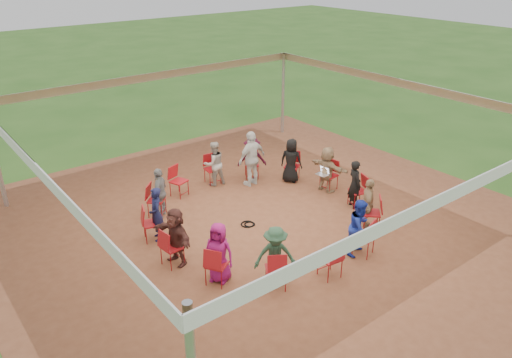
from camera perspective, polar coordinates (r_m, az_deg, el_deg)
ground at (r=13.00m, az=0.61°, el=-4.90°), size 80.00×80.00×0.00m
dirt_patch at (r=13.00m, az=0.61°, el=-4.88°), size 13.00×13.00×0.00m
tent at (r=12.01m, az=0.66°, el=4.99°), size 10.33×10.33×3.00m
chair_0 at (r=14.68m, az=8.35°, el=0.42°), size 0.48×0.47×0.90m
chair_1 at (r=15.18m, az=4.14°, el=1.47°), size 0.60×0.59×0.90m
chair_2 at (r=15.28m, az=-0.49°, el=1.70°), size 0.59×0.60×0.90m
chair_3 at (r=14.98m, az=-5.00°, el=1.11°), size 0.47×0.49×0.90m
chair_4 at (r=14.31m, az=-8.81°, el=-0.28°), size 0.54×0.55×0.90m
chair_5 at (r=13.35m, az=-11.32°, el=-2.38°), size 0.61×0.61×0.90m
chair_6 at (r=12.27m, az=-11.79°, el=-5.00°), size 0.55×0.54×0.90m
chair_7 at (r=11.26m, az=-9.57°, el=-7.71°), size 0.48×0.47×0.90m
chair_8 at (r=10.58m, az=-4.51°, el=-9.76°), size 0.60×0.59×0.90m
chair_9 at (r=10.43m, az=2.28°, el=-10.27°), size 0.59×0.60×0.90m
chair_10 at (r=10.86m, az=8.48°, el=-8.98°), size 0.47×0.49×0.90m
chair_11 at (r=11.73m, az=12.23°, el=-6.54°), size 0.54×0.55×0.90m
chair_12 at (r=12.80m, az=13.10°, el=-3.80°), size 0.61×0.61×0.90m
chair_13 at (r=13.85m, az=11.56°, el=-1.39°), size 0.55×0.54×0.90m
person_seated_0 at (r=14.50m, az=8.12°, el=1.12°), size 0.60×1.30×1.36m
person_seated_1 at (r=14.98m, az=4.04°, el=2.12°), size 0.66×0.76×1.36m
person_seated_2 at (r=15.08m, az=-0.46°, el=2.34°), size 0.97×0.83×1.36m
person_seated_3 at (r=14.79m, az=-4.82°, el=1.78°), size 0.70×0.45×1.36m
person_seated_4 at (r=13.22m, az=-10.91°, el=-1.51°), size 0.85×0.85×1.36m
person_seated_5 at (r=12.17m, az=-11.33°, el=-3.96°), size 0.47×0.57×1.36m
person_seated_6 at (r=11.20m, az=-9.16°, el=-6.48°), size 0.60×1.30×1.36m
person_seated_7 at (r=10.54m, az=-4.28°, el=-8.37°), size 0.66×0.76×1.36m
person_seated_8 at (r=10.39m, az=2.21°, el=-8.84°), size 0.97×0.83×1.36m
person_seated_9 at (r=11.65m, az=11.79°, el=-5.40°), size 0.75×0.57×1.36m
person_seated_10 at (r=12.68m, az=12.66°, el=-2.85°), size 0.85×0.85×1.36m
person_seated_11 at (r=13.69m, az=11.21°, el=-0.58°), size 0.47×0.57×1.36m
standing_person at (r=14.67m, az=-0.48°, el=2.36°), size 1.03×0.60×1.68m
cable_coil at (r=12.84m, az=-0.89°, el=-5.18°), size 0.44×0.44×0.03m
laptop at (r=14.40m, az=7.71°, el=0.80°), size 0.30×0.36×0.23m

